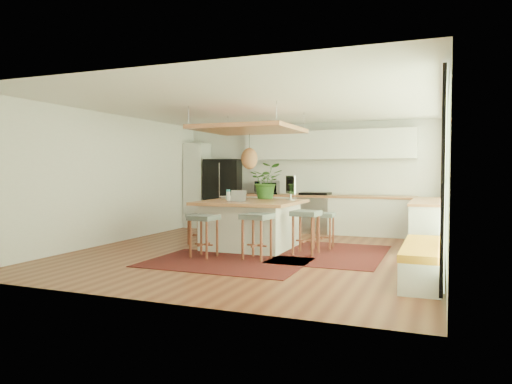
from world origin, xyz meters
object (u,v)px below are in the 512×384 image
at_px(stool_near_right, 257,239).
at_px(stool_right_back, 324,230).
at_px(monitor, 291,187).
at_px(stool_right_front, 306,235).
at_px(fridge, 224,193).
at_px(island, 251,224).
at_px(stool_left_side, 198,227).
at_px(stool_near_left, 204,237).
at_px(microwave, 267,186).
at_px(laptop, 237,195).
at_px(island_plant, 267,185).

distance_m(stool_near_right, stool_right_back, 1.73).
xyz_separation_m(stool_near_right, monitor, (0.10, 1.58, 0.83)).
xyz_separation_m(stool_near_right, stool_right_front, (0.64, 0.78, 0.00)).
distance_m(fridge, island, 3.33).
height_order(island, stool_left_side, island).
distance_m(stool_near_left, stool_right_front, 1.84).
relative_size(stool_near_left, stool_right_front, 0.94).
bearing_deg(stool_right_front, microwave, 121.75).
xyz_separation_m(stool_near_right, laptop, (-0.69, 0.70, 0.70)).
bearing_deg(fridge, stool_near_right, -66.47).
bearing_deg(monitor, island_plant, -144.22).
bearing_deg(stool_right_front, stool_near_right, -129.38).
bearing_deg(laptop, stool_near_left, -109.04).
bearing_deg(stool_right_back, island, -162.88).
relative_size(stool_near_left, laptop, 2.26).
relative_size(stool_near_left, island_plant, 1.00).
relative_size(stool_near_left, stool_near_right, 0.95).
distance_m(stool_left_side, microwave, 2.81).
bearing_deg(stool_near_right, laptop, 134.44).
distance_m(monitor, island_plant, 0.61).
bearing_deg(island_plant, island, -97.49).
relative_size(island, stool_near_left, 2.49).
relative_size(fridge, stool_near_left, 2.45).
bearing_deg(monitor, stool_near_right, -39.82).
height_order(island, microwave, microwave).
distance_m(stool_near_left, monitor, 2.19).
bearing_deg(microwave, stool_near_left, -102.49).
xyz_separation_m(fridge, island, (1.89, -2.70, -0.46)).
relative_size(stool_left_side, monitor, 1.17).
height_order(stool_right_front, stool_left_side, stool_right_front).
bearing_deg(fridge, island_plant, -55.31).
bearing_deg(stool_right_front, stool_left_side, 172.04).
distance_m(fridge, microwave, 1.27).
xyz_separation_m(island, laptop, (-0.13, -0.42, 0.58)).
height_order(fridge, stool_near_right, fridge).
bearing_deg(stool_near_left, monitor, 59.37).
xyz_separation_m(stool_right_front, monitor, (-0.54, 0.80, 0.83)).
bearing_deg(laptop, stool_left_side, 154.90).
xyz_separation_m(fridge, stool_near_left, (1.52, -4.00, -0.57)).
xyz_separation_m(stool_right_front, stool_left_side, (-2.38, 0.33, 0.00)).
relative_size(stool_near_right, stool_right_back, 1.12).
relative_size(stool_left_side, microwave, 1.03).
bearing_deg(microwave, stool_right_front, -74.69).
distance_m(stool_right_front, laptop, 1.50).
distance_m(laptop, microwave, 3.10).
xyz_separation_m(stool_near_left, stool_near_right, (0.93, 0.17, 0.00)).
bearing_deg(laptop, stool_near_right, -49.18).
relative_size(fridge, microwave, 2.99).
height_order(stool_left_side, monitor, monitor).
xyz_separation_m(fridge, stool_right_front, (3.09, -3.05, -0.57)).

